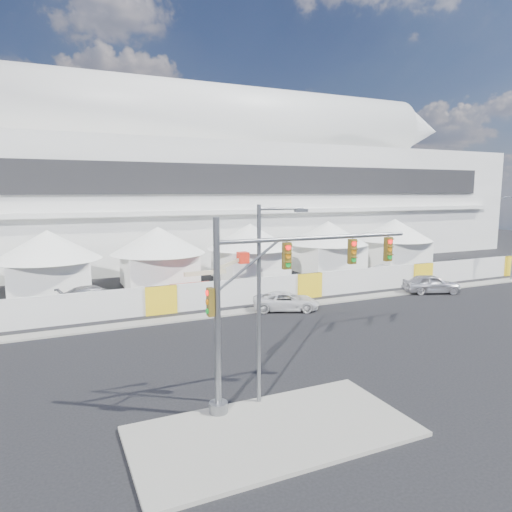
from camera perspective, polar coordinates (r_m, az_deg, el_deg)
name	(u,v)px	position (r m, az deg, el deg)	size (l,w,h in m)	color
ground	(359,375)	(22.60, 12.72, -14.27)	(160.00, 160.00, 0.00)	black
median_island	(273,431)	(17.35, 2.16, -21.05)	(10.00, 5.00, 0.15)	gray
far_curb	(455,286)	(44.64, 23.59, -3.51)	(80.00, 1.20, 0.12)	gray
stadium	(223,184)	(61.91, -4.21, 8.94)	(80.00, 24.80, 21.98)	silver
tent_row	(206,249)	(43.00, -6.26, 0.88)	(53.40, 8.40, 5.40)	white
hoarding_fence	(309,285)	(37.07, 6.62, -3.66)	(70.00, 0.25, 2.00)	silver
scaffold_tower	(457,207)	(78.91, 23.83, 5.59)	(4.40, 4.40, 12.00)	#595B60
sedan_silver	(431,284)	(41.21, 21.08, -3.25)	(4.68, 1.88, 1.59)	silver
pickup_curb	(286,301)	(33.11, 3.79, -5.65)	(4.76, 2.19, 1.32)	silver
lot_car_a	(388,272)	(46.23, 16.19, -1.96)	(4.24, 1.48, 1.40)	silver
lot_car_b	(457,265)	(53.27, 23.83, -0.99)	(4.33, 1.74, 1.48)	black
lot_car_c	(94,296)	(36.29, -19.54, -4.72)	(5.25, 2.14, 1.52)	#98999D
traffic_mast	(263,303)	(17.71, 0.85, -5.88)	(9.00, 0.72, 7.45)	slate
streetlight_median	(264,291)	(17.84, 0.97, -4.36)	(2.18, 0.22, 7.88)	gray
boom_lift	(200,285)	(37.64, -7.03, -3.62)	(6.69, 1.61, 3.40)	red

